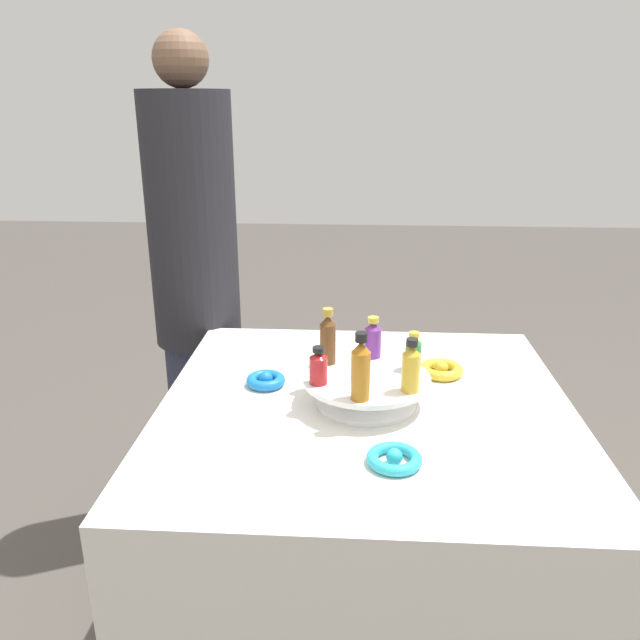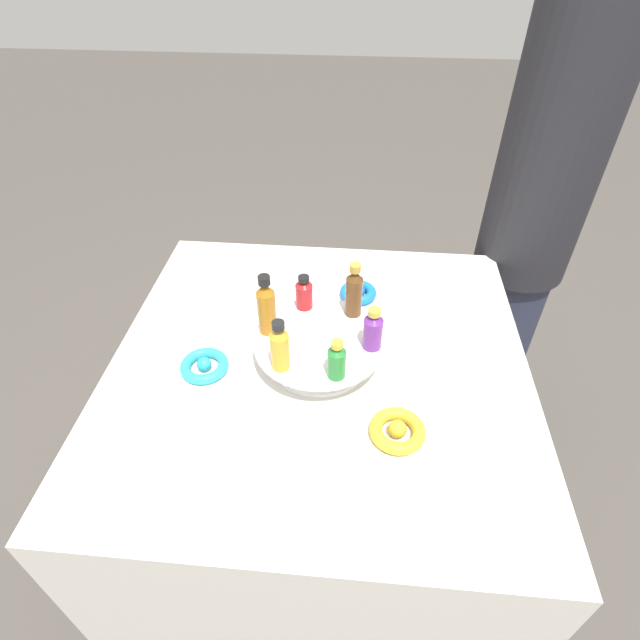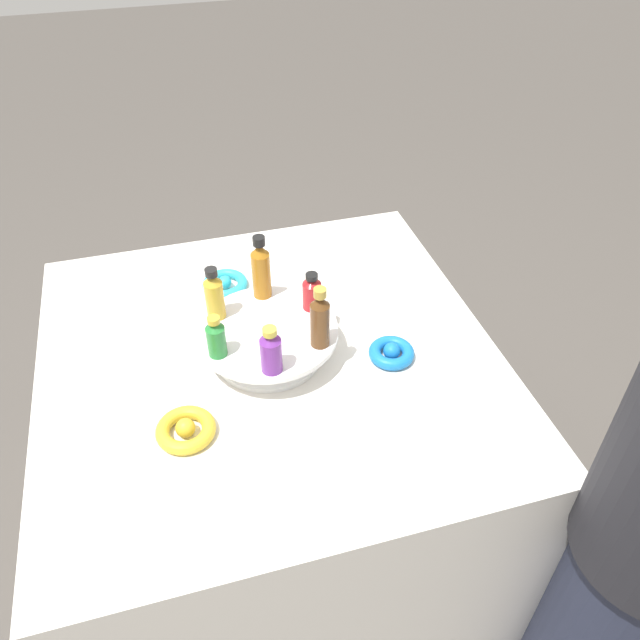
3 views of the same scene
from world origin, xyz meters
TOP-DOWN VIEW (x-y plane):
  - ground_plane at (0.00, 0.00)m, footprint 12.00×12.00m
  - party_table at (0.00, 0.00)m, footprint 0.94×0.94m
  - display_stand at (0.00, 0.00)m, footprint 0.29×0.29m
  - bottle_brown at (-0.07, -0.09)m, footprint 0.04×0.04m
  - bottle_red at (0.04, -0.11)m, footprint 0.04×0.04m
  - bottle_amber at (0.11, -0.01)m, footprint 0.04×0.04m
  - bottle_gold at (0.07, 0.09)m, footprint 0.04×0.04m
  - bottle_green at (-0.04, 0.11)m, footprint 0.04×0.04m
  - bottle_purple at (-0.11, 0.01)m, footprint 0.04×0.04m
  - ribbon_bow_blue at (-0.08, -0.24)m, footprint 0.09×0.09m
  - ribbon_bow_teal at (0.25, 0.05)m, footprint 0.11×0.11m
  - ribbon_bow_gold at (-0.17, 0.19)m, footprint 0.11×0.11m
  - person_figure at (-0.56, -0.53)m, footprint 0.27×0.27m

SIDE VIEW (x-z plane):
  - ground_plane at x=0.00m, z-range 0.00..0.00m
  - party_table at x=0.00m, z-range 0.00..0.74m
  - ribbon_bow_teal at x=0.25m, z-range 0.73..0.76m
  - ribbon_bow_blue at x=-0.08m, z-range 0.73..0.77m
  - ribbon_bow_gold at x=-0.17m, z-range 0.73..0.77m
  - display_stand at x=0.00m, z-range 0.74..0.81m
  - person_figure at x=-0.56m, z-range 0.01..1.58m
  - bottle_red at x=0.04m, z-range 0.80..0.88m
  - bottle_green at x=-0.04m, z-range 0.80..0.89m
  - bottle_purple at x=-0.11m, z-range 0.80..0.90m
  - bottle_gold at x=0.07m, z-range 0.80..0.92m
  - bottle_brown at x=-0.07m, z-range 0.80..0.93m
  - bottle_amber at x=0.11m, z-range 0.80..0.94m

